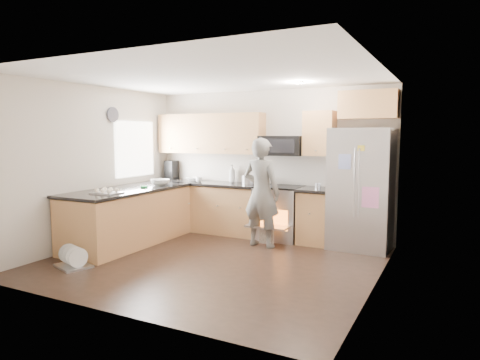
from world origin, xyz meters
The scene contains 8 objects.
ground centered at (0.00, 0.00, 0.00)m, with size 4.50×4.50×0.00m, color black.
room_shell centered at (-0.04, 0.02, 1.67)m, with size 4.54×4.04×2.62m.
back_cabinet_run centered at (-0.59, 1.75, 0.96)m, with size 4.45×0.64×2.50m.
peninsula centered at (-1.75, 0.25, 0.46)m, with size 0.96×2.36×1.03m.
stove_range centered at (0.35, 1.69, 0.68)m, with size 0.76×0.97×1.79m.
refrigerator centered at (1.73, 1.70, 0.96)m, with size 0.96×0.76×1.91m.
person centered at (0.28, 1.10, 0.88)m, with size 0.64×0.42×1.76m, color slate.
dish_rack centered at (-1.57, -1.08, 0.08)m, with size 0.57×0.51×0.29m.
Camera 1 is at (3.07, -5.13, 1.80)m, focal length 32.00 mm.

